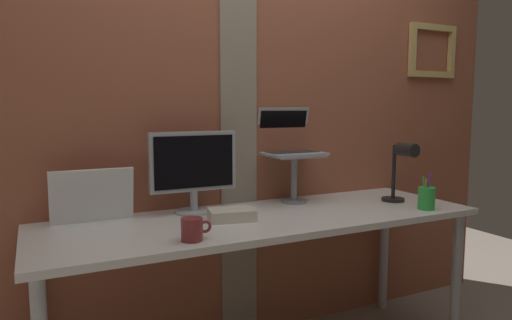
{
  "coord_description": "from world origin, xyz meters",
  "views": [
    {
      "loc": [
        -1.02,
        -1.85,
        1.24
      ],
      "look_at": [
        -0.06,
        0.09,
        0.99
      ],
      "focal_mm": 32.19,
      "sensor_mm": 36.0,
      "label": 1
    }
  ],
  "objects_px": {
    "monitor": "(193,166)",
    "pen_cup": "(426,198)",
    "desk_lamp": "(402,166)",
    "laptop": "(288,140)",
    "whiteboard_panel": "(92,196)",
    "coffee_mug": "(193,229)"
  },
  "relations": [
    {
      "from": "monitor",
      "to": "pen_cup",
      "type": "distance_m",
      "value": 1.15
    },
    {
      "from": "desk_lamp",
      "to": "pen_cup",
      "type": "distance_m",
      "value": 0.22
    },
    {
      "from": "monitor",
      "to": "laptop",
      "type": "distance_m",
      "value": 0.56
    },
    {
      "from": "pen_cup",
      "to": "desk_lamp",
      "type": "bearing_deg",
      "value": 91.15
    },
    {
      "from": "monitor",
      "to": "pen_cup",
      "type": "bearing_deg",
      "value": -22.48
    },
    {
      "from": "monitor",
      "to": "pen_cup",
      "type": "relative_size",
      "value": 2.33
    },
    {
      "from": "desk_lamp",
      "to": "monitor",
      "type": "bearing_deg",
      "value": 165.97
    },
    {
      "from": "whiteboard_panel",
      "to": "desk_lamp",
      "type": "distance_m",
      "value": 1.53
    },
    {
      "from": "coffee_mug",
      "to": "pen_cup",
      "type": "bearing_deg",
      "value": 0.01
    },
    {
      "from": "whiteboard_panel",
      "to": "desk_lamp",
      "type": "height_order",
      "value": "desk_lamp"
    },
    {
      "from": "monitor",
      "to": "coffee_mug",
      "type": "distance_m",
      "value": 0.49
    },
    {
      "from": "monitor",
      "to": "laptop",
      "type": "xyz_separation_m",
      "value": [
        0.55,
        0.07,
        0.1
      ]
    },
    {
      "from": "desk_lamp",
      "to": "laptop",
      "type": "bearing_deg",
      "value": 146.04
    },
    {
      "from": "whiteboard_panel",
      "to": "pen_cup",
      "type": "distance_m",
      "value": 1.57
    },
    {
      "from": "laptop",
      "to": "whiteboard_panel",
      "type": "distance_m",
      "value": 1.03
    },
    {
      "from": "pen_cup",
      "to": "monitor",
      "type": "bearing_deg",
      "value": 157.52
    },
    {
      "from": "whiteboard_panel",
      "to": "coffee_mug",
      "type": "distance_m",
      "value": 0.55
    },
    {
      "from": "laptop",
      "to": "whiteboard_panel",
      "type": "height_order",
      "value": "laptop"
    },
    {
      "from": "monitor",
      "to": "whiteboard_panel",
      "type": "bearing_deg",
      "value": 177.19
    },
    {
      "from": "whiteboard_panel",
      "to": "pen_cup",
      "type": "bearing_deg",
      "value": -16.9
    },
    {
      "from": "whiteboard_panel",
      "to": "pen_cup",
      "type": "xyz_separation_m",
      "value": [
        1.5,
        -0.46,
        -0.06
      ]
    },
    {
      "from": "laptop",
      "to": "pen_cup",
      "type": "distance_m",
      "value": 0.76
    }
  ]
}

